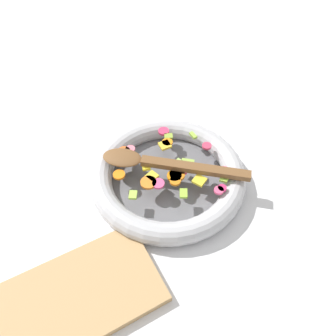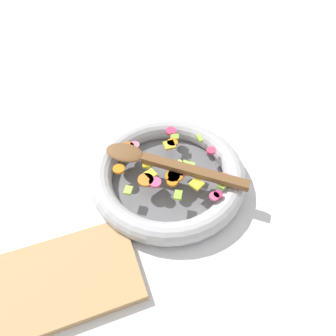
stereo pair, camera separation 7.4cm
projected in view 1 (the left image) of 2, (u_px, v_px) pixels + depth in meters
name	position (u px, v px, depth m)	size (l,w,h in m)	color
ground_plane	(168.00, 182.00, 0.78)	(4.00, 4.00, 0.00)	silver
skillet	(168.00, 176.00, 0.76)	(0.36, 0.36, 0.05)	slate
chopped_vegetables	(172.00, 167.00, 0.74)	(0.25, 0.25, 0.01)	orange
wooden_spoon	(159.00, 163.00, 0.73)	(0.28, 0.24, 0.01)	brown
cutting_board	(72.00, 299.00, 0.59)	(0.32, 0.17, 0.02)	tan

